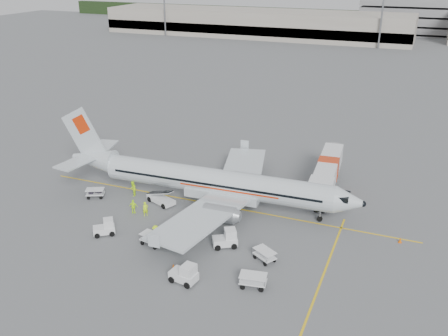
{
  "coord_description": "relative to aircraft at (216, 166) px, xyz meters",
  "views": [
    {
      "loc": [
        19.76,
        -46.73,
        25.89
      ],
      "look_at": [
        0.0,
        2.0,
        3.8
      ],
      "focal_mm": 40.0,
      "sensor_mm": 36.0,
      "label": 1
    }
  ],
  "objects": [
    {
      "name": "aircraft",
      "position": [
        0.0,
        0.0,
        0.0
      ],
      "size": [
        35.83,
        28.58,
        9.6
      ],
      "primitive_type": null,
      "rotation": [
        0.0,
        0.0,
        0.04
      ],
      "color": "silver",
      "rests_on": "ground"
    },
    {
      "name": "jet_bridge",
      "position": [
        10.92,
        8.19,
        -2.73
      ],
      "size": [
        4.07,
        15.98,
        4.15
      ],
      "primitive_type": null,
      "rotation": [
        0.0,
        0.0,
        0.07
      ],
      "color": "silver",
      "rests_on": "ground"
    },
    {
      "name": "tug_fore",
      "position": [
        4.25,
        -8.0,
        -3.89
      ],
      "size": [
        2.72,
        2.37,
        1.82
      ],
      "primitive_type": null,
      "rotation": [
        0.0,
        0.0,
        0.54
      ],
      "color": "silver",
      "rests_on": "ground"
    },
    {
      "name": "belt_loader",
      "position": [
        -5.99,
        -2.12,
        -3.53
      ],
      "size": [
        5.03,
        3.41,
        2.55
      ],
      "primitive_type": null,
      "rotation": [
        0.0,
        0.0,
        -0.39
      ],
      "color": "silver",
      "rests_on": "ground"
    },
    {
      "name": "treeline",
      "position": [
        0.16,
        174.88,
        -1.8
      ],
      "size": [
        300.0,
        3.0,
        6.0
      ],
      "primitive_type": null,
      "color": "black",
      "rests_on": "ground"
    },
    {
      "name": "cone_stbd",
      "position": [
        1.44,
        -13.39,
        -4.5
      ],
      "size": [
        0.37,
        0.37,
        0.61
      ],
      "primitive_type": "cone",
      "color": "#E75902",
      "rests_on": "ground"
    },
    {
      "name": "cart_empty_a",
      "position": [
        8.91,
        -13.12,
        -4.2
      ],
      "size": [
        2.48,
        1.71,
        1.2
      ],
      "primitive_type": null,
      "rotation": [
        0.0,
        0.0,
        0.16
      ],
      "color": "silver",
      "rests_on": "ground"
    },
    {
      "name": "crew_a",
      "position": [
        -6.1,
        -5.41,
        -3.98
      ],
      "size": [
        0.7,
        0.7,
        1.64
      ],
      "primitive_type": "imported",
      "rotation": [
        0.0,
        0.0,
        0.78
      ],
      "color": "#B7E911",
      "rests_on": "ground"
    },
    {
      "name": "cone_nose",
      "position": [
        20.04,
        -0.83,
        -4.53
      ],
      "size": [
        0.33,
        0.33,
        0.54
      ],
      "primitive_type": "cone",
      "color": "#E75902",
      "rests_on": "ground"
    },
    {
      "name": "crew_c",
      "position": [
        -2.41,
        -9.73,
        -3.91
      ],
      "size": [
        1.24,
        1.3,
        1.77
      ],
      "primitive_type": "imported",
      "rotation": [
        0.0,
        0.0,
        2.26
      ],
      "color": "#B7E911",
      "rests_on": "ground"
    },
    {
      "name": "mast_west",
      "position": [
        -69.84,
        117.88,
        6.2
      ],
      "size": [
        3.2,
        1.2,
        22.0
      ],
      "primitive_type": null,
      "color": "slate",
      "rests_on": "ground"
    },
    {
      "name": "cone_port",
      "position": [
        6.87,
        8.5,
        -4.47
      ],
      "size": [
        0.4,
        0.4,
        0.66
      ],
      "primitive_type": "cone",
      "color": "#E75902",
      "rests_on": "ground"
    },
    {
      "name": "terminal_west",
      "position": [
        -39.84,
        129.88,
        -0.3
      ],
      "size": [
        110.0,
        22.0,
        9.0
      ],
      "primitive_type": null,
      "color": "gray",
      "rests_on": "ground"
    },
    {
      "name": "crew_d",
      "position": [
        -7.6,
        -5.42,
        -3.98
      ],
      "size": [
        1.03,
        0.62,
        1.65
      ],
      "primitive_type": "imported",
      "rotation": [
        0.0,
        0.0,
        3.38
      ],
      "color": "#B7E911",
      "rests_on": "ground"
    },
    {
      "name": "ground",
      "position": [
        0.16,
        -0.12,
        -4.8
      ],
      "size": [
        360.0,
        360.0,
        0.0
      ],
      "primitive_type": "plane",
      "color": "#56595B"
    },
    {
      "name": "tug_aft",
      "position": [
        -7.97,
        -10.48,
        -3.97
      ],
      "size": [
        2.46,
        2.28,
        1.66
      ],
      "primitive_type": null,
      "rotation": [
        0.0,
        0.0,
        0.64
      ],
      "color": "silver",
      "rests_on": "ground"
    },
    {
      "name": "cart_loaded_a",
      "position": [
        -2.47,
        -10.38,
        -4.22
      ],
      "size": [
        2.45,
        1.71,
        1.17
      ],
      "primitive_type": null,
      "rotation": [
        0.0,
        0.0,
        -0.18
      ],
      "color": "silver",
      "rests_on": "ground"
    },
    {
      "name": "cart_empty_b",
      "position": [
        8.6,
        -8.91,
        -4.25
      ],
      "size": [
        2.47,
        2.2,
        1.11
      ],
      "primitive_type": null,
      "rotation": [
        0.0,
        0.0,
        -0.56
      ],
      "color": "silver",
      "rests_on": "ground"
    },
    {
      "name": "stripe_cross",
      "position": [
        14.16,
        -8.12,
        -4.8
      ],
      "size": [
        0.2,
        20.0,
        0.01
      ],
      "primitive_type": "cube",
      "color": "yellow",
      "rests_on": "ground"
    },
    {
      "name": "stripe_lead",
      "position": [
        0.16,
        -0.12,
        -4.8
      ],
      "size": [
        44.0,
        0.2,
        0.01
      ],
      "primitive_type": "cube",
      "color": "yellow",
      "rests_on": "ground"
    },
    {
      "name": "crew_b",
      "position": [
        -10.01,
        -1.62,
        -3.89
      ],
      "size": [
        1.02,
        1.1,
        1.83
      ],
      "primitive_type": "imported",
      "rotation": [
        0.0,
        0.0,
        -1.11
      ],
      "color": "#B7E911",
      "rests_on": "ground"
    },
    {
      "name": "mast_center",
      "position": [
        5.16,
        117.88,
        6.2
      ],
      "size": [
        3.2,
        1.2,
        22.0
      ],
      "primitive_type": null,
      "color": "slate",
      "rests_on": "ground"
    },
    {
      "name": "cart_loaded_b",
      "position": [
        -13.88,
        -3.69,
        -4.26
      ],
      "size": [
        2.41,
        2.0,
        1.09
      ],
      "primitive_type": null,
      "rotation": [
        0.0,
        0.0,
        0.44
      ],
      "color": "silver",
      "rests_on": "ground"
    },
    {
      "name": "tug_mid",
      "position": [
        3.1,
        -14.69,
        -3.89
      ],
      "size": [
        2.53,
        1.67,
        1.83
      ],
      "primitive_type": null,
      "rotation": [
        0.0,
        0.0,
        -0.14
      ],
      "color": "silver",
      "rests_on": "ground"
    }
  ]
}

